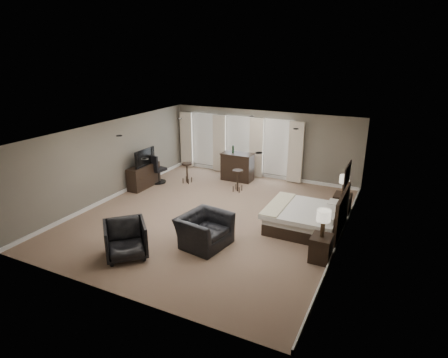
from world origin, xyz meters
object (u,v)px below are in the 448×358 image
at_px(armchair_near, 204,225).
at_px(bar_stool_right, 238,181).
at_px(lamp_near, 323,224).
at_px(tv, 143,163).
at_px(bar_stool_left, 187,173).
at_px(bed, 301,207).
at_px(lamp_far, 344,185).
at_px(desk_chair, 158,169).
at_px(nightstand_far, 342,205).
at_px(dresser, 144,176).
at_px(armchair_far, 125,238).
at_px(bar_counter, 238,167).
at_px(nightstand_near, 321,248).

distance_m(armchair_near, bar_stool_right, 3.99).
bearing_deg(lamp_near, tv, 161.93).
distance_m(bar_stool_left, bar_stool_right, 2.06).
relative_size(lamp_near, armchair_near, 0.54).
bearing_deg(bar_stool_right, bed, -34.38).
height_order(lamp_near, lamp_far, lamp_near).
relative_size(bar_stool_right, desk_chair, 0.70).
bearing_deg(lamp_near, nightstand_far, 90.00).
height_order(lamp_near, dresser, lamp_near).
xyz_separation_m(dresser, tv, (0.00, 0.00, 0.48)).
xyz_separation_m(nightstand_far, lamp_near, (0.00, -2.90, 0.63)).
xyz_separation_m(lamp_near, armchair_near, (-2.84, -0.56, -0.41)).
bearing_deg(armchair_far, bar_counter, 44.39).
relative_size(nightstand_far, lamp_far, 1.08).
relative_size(nightstand_near, bar_stool_right, 0.79).
height_order(bed, armchair_near, bed).
height_order(nightstand_near, nightstand_far, nightstand_far).
distance_m(tv, armchair_far, 4.96).
xyz_separation_m(bed, armchair_near, (-1.95, -2.01, -0.09)).
bearing_deg(tv, nightstand_far, -84.70).
relative_size(nightstand_far, armchair_near, 0.52).
relative_size(bed, nightstand_far, 3.02).
distance_m(tv, bar_stool_right, 3.47).
relative_size(bar_stool_left, desk_chair, 0.70).
distance_m(nightstand_far, bar_counter, 4.45).
distance_m(tv, armchair_near, 4.97).
xyz_separation_m(bed, dresser, (-6.03, 0.81, -0.22)).
distance_m(nightstand_near, armchair_near, 2.90).
bearing_deg(nightstand_near, armchair_near, -168.86).
bearing_deg(dresser, armchair_near, -34.62).
height_order(lamp_near, armchair_near, lamp_near).
bearing_deg(lamp_near, desk_chair, 157.02).
bearing_deg(armchair_far, lamp_far, 3.70).
xyz_separation_m(armchair_far, bar_counter, (0.10, 6.36, 0.04)).
distance_m(bed, bar_stool_right, 3.36).
bearing_deg(bar_counter, dresser, -141.47).
relative_size(tv, armchair_far, 1.09).
xyz_separation_m(dresser, armchair_near, (4.08, -2.82, 0.14)).
bearing_deg(nightstand_near, desk_chair, 157.02).
xyz_separation_m(bed, armchair_far, (-3.37, -3.35, -0.14)).
height_order(nightstand_far, lamp_far, lamp_far).
relative_size(nightstand_near, bar_counter, 0.51).
xyz_separation_m(nightstand_far, bar_counter, (-4.16, 1.56, 0.21)).
xyz_separation_m(nightstand_near, armchair_far, (-4.26, -1.90, 0.18)).
bearing_deg(bar_stool_left, tv, -138.85).
bearing_deg(armchair_far, armchair_near, -1.29).
height_order(bed, tv, bed).
bearing_deg(armchair_near, nightstand_far, -29.99).
xyz_separation_m(armchair_far, bar_stool_right, (0.60, 5.25, -0.10)).
relative_size(lamp_near, dresser, 0.47).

